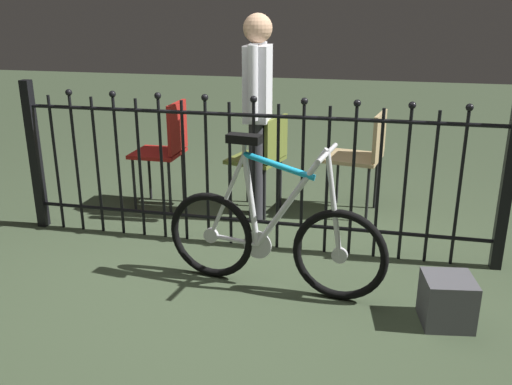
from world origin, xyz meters
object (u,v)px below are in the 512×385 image
bicycle (272,237)px  chair_red (166,145)px  display_crate (447,300)px  chair_tan (364,152)px  person_visitor (258,101)px  chair_olive (264,154)px

bicycle → chair_red: bearing=133.5°
bicycle → display_crate: 1.04m
chair_tan → person_visitor: bearing=-160.6°
chair_red → display_crate: (2.14, -1.39, -0.41)m
chair_olive → person_visitor: person_visitor is taller
display_crate → chair_red: bearing=147.0°
chair_tan → chair_olive: 0.81m
chair_tan → chair_red: bearing=-172.6°
person_visitor → display_crate: 2.05m
chair_red → person_visitor: size_ratio=0.57×
chair_red → chair_olive: chair_red is taller
bicycle → chair_tan: bearing=71.7°
chair_tan → chair_olive: bearing=-169.2°
chair_tan → display_crate: 1.73m
chair_red → person_visitor: person_visitor is taller
bicycle → chair_olive: (-0.32, 1.26, 0.17)m
chair_tan → chair_olive: (-0.79, -0.15, -0.03)m
chair_red → display_crate: 2.59m
person_visitor → display_crate: bearing=-44.3°
chair_red → person_visitor: bearing=-5.5°
bicycle → person_visitor: 1.33m
chair_red → chair_olive: 0.82m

